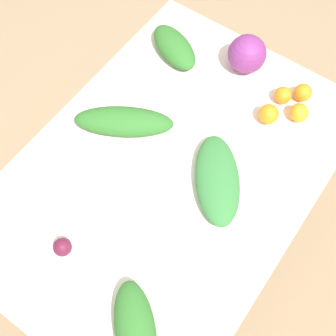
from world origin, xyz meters
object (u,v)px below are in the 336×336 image
object	(u,v)px
cabbage_purple	(247,54)
orange_3	(268,114)
orange_2	(303,93)
greens_bunch_beet_tops	(174,47)
beet_root	(62,247)
greens_bunch_kale	(217,179)
orange_0	(299,113)
greens_bunch_chard	(135,329)
orange_1	(283,95)
greens_bunch_dandelion	(124,122)

from	to	relation	value
cabbage_purple	orange_3	distance (m)	0.26
orange_2	orange_3	bearing A→B (deg)	-19.18
greens_bunch_beet_tops	beet_root	size ratio (longest dim) A/B	4.20
greens_bunch_kale	orange_0	size ratio (longest dim) A/B	4.88
greens_bunch_chard	orange_0	distance (m)	0.95
beet_root	orange_0	size ratio (longest dim) A/B	0.85
orange_1	orange_3	xyz separation A→B (m)	(0.11, -0.00, 0.00)
greens_bunch_kale	orange_1	bearing A→B (deg)	178.73
greens_bunch_dandelion	greens_bunch_beet_tops	xyz separation A→B (m)	(-0.40, -0.06, -0.00)
beet_root	greens_bunch_kale	bearing A→B (deg)	150.60
greens_bunch_dandelion	orange_3	bearing A→B (deg)	129.44
greens_bunch_chard	greens_bunch_beet_tops	xyz separation A→B (m)	(-0.94, -0.52, -0.00)
cabbage_purple	beet_root	bearing A→B (deg)	-4.82
orange_0	orange_3	distance (m)	0.11
greens_bunch_kale	orange_3	distance (m)	0.33
orange_3	orange_0	bearing A→B (deg)	129.39
cabbage_purple	orange_3	size ratio (longest dim) A/B	1.98
beet_root	orange_1	world-z (taller)	orange_1
orange_1	orange_0	bearing A→B (deg)	66.92
cabbage_purple	greens_bunch_chard	bearing A→B (deg)	13.83
cabbage_purple	orange_1	xyz separation A→B (m)	(0.06, 0.20, -0.04)
greens_bunch_chard	orange_3	bearing A→B (deg)	-176.10
greens_bunch_beet_tops	orange_3	xyz separation A→B (m)	(0.06, 0.46, -0.00)
greens_bunch_dandelion	orange_2	size ratio (longest dim) A/B	5.21
greens_bunch_beet_tops	orange_3	world-z (taller)	greens_bunch_beet_tops
greens_bunch_beet_tops	orange_1	bearing A→B (deg)	95.84
greens_bunch_dandelion	greens_bunch_kale	world-z (taller)	greens_bunch_dandelion
orange_1	orange_3	distance (m)	0.11
greens_bunch_beet_tops	greens_bunch_dandelion	bearing A→B (deg)	8.08
cabbage_purple	greens_bunch_dandelion	world-z (taller)	cabbage_purple
greens_bunch_dandelion	greens_bunch_chard	xyz separation A→B (m)	(0.54, 0.47, -0.00)
cabbage_purple	greens_bunch_kale	xyz separation A→B (m)	(0.50, 0.19, -0.04)
greens_bunch_dandelion	greens_bunch_kale	distance (m)	0.40
greens_bunch_dandelion	orange_3	xyz separation A→B (m)	(-0.33, 0.41, -0.01)
cabbage_purple	greens_bunch_chard	distance (m)	1.08
cabbage_purple	orange_2	world-z (taller)	cabbage_purple
greens_bunch_dandelion	beet_root	xyz separation A→B (m)	(0.48, 0.13, -0.01)
orange_3	greens_bunch_kale	bearing A→B (deg)	-1.53
orange_1	cabbage_purple	bearing A→B (deg)	-106.48
greens_bunch_chard	beet_root	bearing A→B (deg)	-100.94
greens_bunch_chard	cabbage_purple	bearing A→B (deg)	-166.17
greens_bunch_chard	orange_3	distance (m)	0.88
greens_bunch_chard	greens_bunch_kale	size ratio (longest dim) A/B	0.83
greens_bunch_kale	orange_1	world-z (taller)	greens_bunch_kale
beet_root	orange_3	bearing A→B (deg)	160.98
orange_2	beet_root	bearing A→B (deg)	-19.05
cabbage_purple	beet_root	size ratio (longest dim) A/B	2.48
cabbage_purple	greens_bunch_kale	world-z (taller)	cabbage_purple
greens_bunch_kale	orange_2	bearing A→B (deg)	172.48
greens_bunch_chard	greens_bunch_kale	distance (m)	0.55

